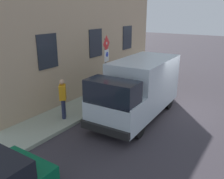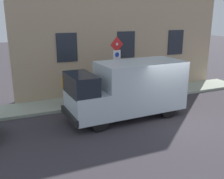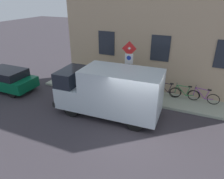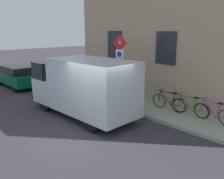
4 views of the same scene
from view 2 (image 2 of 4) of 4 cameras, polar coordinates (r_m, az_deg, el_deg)
name	(u,v)px [view 2 (image 2 of 4)]	position (r m, az deg, el deg)	size (l,w,h in m)	color
ground_plane	(168,117)	(12.10, 12.14, -5.97)	(80.00, 80.00, 0.00)	#353137
sidewalk_slab	(132,95)	(14.82, 4.52, -1.28)	(1.87, 14.53, 0.14)	#9AA28E
building_facade	(124,16)	(15.31, 2.56, 15.93)	(0.75, 12.53, 8.89)	tan
sign_post_stacked	(117,60)	(13.10, 1.01, 6.51)	(0.19, 0.55, 3.20)	#474C47
delivery_van	(129,88)	(11.51, 3.66, 0.24)	(2.20, 5.40, 2.50)	silver
bicycle_purple	(169,82)	(16.42, 12.37, 1.70)	(0.46, 1.72, 0.89)	black
bicycle_green	(155,83)	(15.87, 9.40, 1.36)	(0.46, 1.72, 0.89)	black
bicycle_black	(140,85)	(15.35, 6.21, 1.00)	(0.46, 1.71, 0.89)	black
pedestrian	(67,86)	(13.02, -9.98, 0.68)	(0.46, 0.47, 1.72)	#262B47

